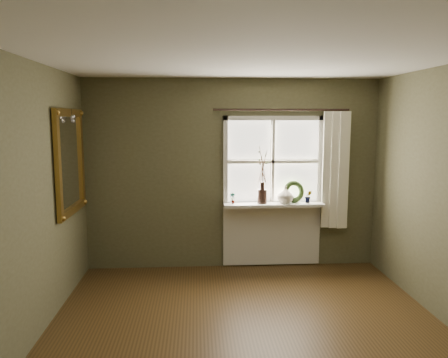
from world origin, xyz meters
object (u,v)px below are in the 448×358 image
Objects in this scene: cream_vase at (285,195)px; gilt_mirror at (70,162)px; wreath at (294,194)px; dark_jug at (262,196)px.

gilt_mirror is (-2.68, -0.63, 0.53)m from cream_vase.
dark_jug is at bearing 173.05° from wreath.
dark_jug is 0.16× the size of gilt_mirror.
cream_vase is 0.19× the size of gilt_mirror.
gilt_mirror is at bearing -165.03° from dark_jug.
wreath is 0.25× the size of gilt_mirror.
wreath is (0.44, 0.04, 0.02)m from dark_jug.
dark_jug is 0.63× the size of wreath.
wreath is (0.12, 0.04, -0.00)m from cream_vase.
cream_vase is at bearing 13.26° from gilt_mirror.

